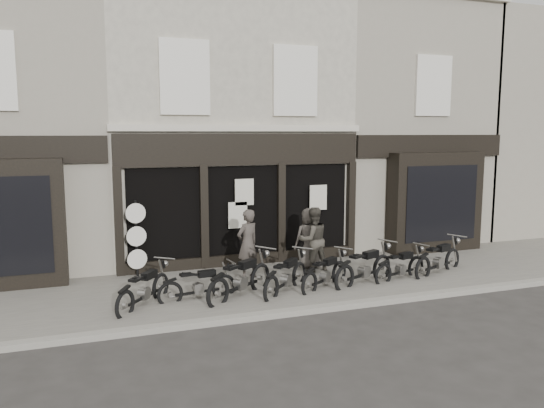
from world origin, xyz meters
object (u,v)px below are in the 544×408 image
object	(u,v)px
motorcycle_4	(325,276)
motorcycle_5	(364,270)
man_centre	(313,240)
motorcycle_6	(401,269)
motorcycle_7	(439,262)
motorcycle_1	(199,288)
man_left	(248,244)
advert_sign_post	(137,242)
man_right	(309,238)
motorcycle_2	(241,282)
motorcycle_3	(286,279)
motorcycle_0	(144,292)

from	to	relation	value
motorcycle_4	motorcycle_5	distance (m)	1.10
man_centre	motorcycle_5	bearing A→B (deg)	116.54
motorcycle_4	motorcycle_6	xyz separation A→B (m)	(2.18, 0.00, -0.01)
motorcycle_4	motorcycle_7	size ratio (longest dim) A/B	0.87
motorcycle_1	man_centre	distance (m)	3.74
man_left	advert_sign_post	bearing A→B (deg)	-44.51
advert_sign_post	motorcycle_5	bearing A→B (deg)	-33.66
man_right	motorcycle_5	bearing A→B (deg)	113.63
man_centre	man_left	bearing A→B (deg)	-3.41
motorcycle_2	man_right	bearing A→B (deg)	-0.17
man_right	advert_sign_post	xyz separation A→B (m)	(-4.66, 0.66, 0.08)
motorcycle_1	motorcycle_2	size ratio (longest dim) A/B	0.95
motorcycle_4	man_left	distance (m)	2.21
motorcycle_5	motorcycle_2	bearing A→B (deg)	156.68
motorcycle_6	motorcycle_2	bearing A→B (deg)	161.79
motorcycle_3	motorcycle_4	distance (m)	1.05
man_centre	motorcycle_1	bearing A→B (deg)	16.60
motorcycle_0	motorcycle_5	world-z (taller)	motorcycle_5
man_centre	motorcycle_7	bearing A→B (deg)	154.69
motorcycle_3	man_right	world-z (taller)	man_right
man_left	man_centre	bearing A→B (deg)	156.63
motorcycle_2	motorcycle_3	xyz separation A→B (m)	(1.15, 0.01, -0.04)
motorcycle_2	man_centre	xyz separation A→B (m)	(2.47, 1.41, 0.57)
motorcycle_0	motorcycle_1	distance (m)	1.23
advert_sign_post	man_left	bearing A→B (deg)	-30.33
motorcycle_3	motorcycle_4	bearing A→B (deg)	-40.86
motorcycle_7	motorcycle_5	bearing A→B (deg)	161.15
man_centre	man_right	world-z (taller)	man_centre
motorcycle_1	man_centre	world-z (taller)	man_centre
motorcycle_0	advert_sign_post	size ratio (longest dim) A/B	0.80
motorcycle_0	advert_sign_post	distance (m)	2.44
motorcycle_5	man_left	size ratio (longest dim) A/B	1.17
motorcycle_4	motorcycle_7	bearing A→B (deg)	-30.29
motorcycle_2	motorcycle_4	bearing A→B (deg)	-34.79
motorcycle_5	motorcycle_1	bearing A→B (deg)	154.95
man_left	man_centre	world-z (taller)	man_left
motorcycle_4	man_centre	xyz separation A→B (m)	(0.27, 1.40, 0.63)
man_right	motorcycle_7	bearing A→B (deg)	152.68
motorcycle_1	motorcycle_4	size ratio (longest dim) A/B	1.07
man_right	advert_sign_post	world-z (taller)	advert_sign_post
motorcycle_2	advert_sign_post	bearing A→B (deg)	96.00
motorcycle_0	man_left	world-z (taller)	man_left
man_right	advert_sign_post	bearing A→B (deg)	-8.30
motorcycle_1	motorcycle_6	bearing A→B (deg)	-9.02
motorcycle_3	man_left	size ratio (longest dim) A/B	0.95
motorcycle_6	man_left	world-z (taller)	man_left
motorcycle_7	motorcycle_3	bearing A→B (deg)	159.54
motorcycle_1	motorcycle_5	bearing A→B (deg)	-9.44
motorcycle_0	man_right	distance (m)	5.05
man_centre	man_right	size ratio (longest dim) A/B	1.04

